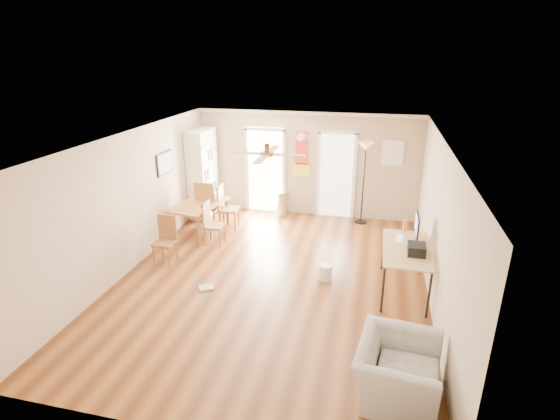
% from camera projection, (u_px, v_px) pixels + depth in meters
% --- Properties ---
extents(floor, '(7.00, 7.00, 0.00)m').
position_uv_depth(floor, '(273.00, 279.00, 7.88)').
color(floor, brown).
rests_on(floor, ground).
extents(ceiling, '(5.50, 7.00, 0.00)m').
position_uv_depth(ceiling, '(272.00, 140.00, 6.96)').
color(ceiling, silver).
rests_on(ceiling, floor).
extents(wall_back, '(5.50, 0.04, 2.60)m').
position_uv_depth(wall_back, '(306.00, 164.00, 10.61)').
color(wall_back, beige).
rests_on(wall_back, floor).
extents(wall_front, '(5.50, 0.04, 2.60)m').
position_uv_depth(wall_front, '(186.00, 338.00, 4.23)').
color(wall_front, beige).
rests_on(wall_front, floor).
extents(wall_left, '(0.04, 7.00, 2.60)m').
position_uv_depth(wall_left, '(130.00, 202.00, 8.01)').
color(wall_left, beige).
rests_on(wall_left, floor).
extents(wall_right, '(0.04, 7.00, 2.60)m').
position_uv_depth(wall_right, '(438.00, 228.00, 6.84)').
color(wall_right, beige).
rests_on(wall_right, floor).
extents(crown_molding, '(5.50, 7.00, 0.08)m').
position_uv_depth(crown_molding, '(272.00, 142.00, 6.98)').
color(crown_molding, white).
rests_on(crown_molding, wall_back).
extents(kitchen_doorway, '(0.90, 0.10, 2.10)m').
position_uv_depth(kitchen_doorway, '(266.00, 172.00, 10.91)').
color(kitchen_doorway, white).
rests_on(kitchen_doorway, wall_back).
extents(bathroom_doorway, '(0.80, 0.10, 2.10)m').
position_uv_depth(bathroom_doorway, '(336.00, 176.00, 10.53)').
color(bathroom_doorway, white).
rests_on(bathroom_doorway, wall_back).
extents(wall_decal, '(0.46, 0.03, 1.10)m').
position_uv_depth(wall_decal, '(302.00, 154.00, 10.53)').
color(wall_decal, red).
rests_on(wall_decal, wall_back).
extents(ac_grille, '(0.50, 0.04, 0.60)m').
position_uv_depth(ac_grille, '(393.00, 153.00, 10.01)').
color(ac_grille, white).
rests_on(ac_grille, wall_back).
extents(framed_poster, '(0.04, 0.66, 0.48)m').
position_uv_depth(framed_poster, '(165.00, 163.00, 9.14)').
color(framed_poster, black).
rests_on(framed_poster, wall_left).
extents(ceiling_fan, '(1.24, 1.24, 0.20)m').
position_uv_depth(ceiling_fan, '(267.00, 154.00, 6.75)').
color(ceiling_fan, '#593819').
rests_on(ceiling_fan, ceiling).
extents(bookshelf, '(0.54, 1.02, 2.17)m').
position_uv_depth(bookshelf, '(202.00, 173.00, 10.63)').
color(bookshelf, silver).
rests_on(bookshelf, floor).
extents(dining_table, '(1.06, 1.53, 0.71)m').
position_uv_depth(dining_table, '(200.00, 218.00, 9.79)').
color(dining_table, olive).
rests_on(dining_table, floor).
extents(dining_chair_right_a, '(0.46, 0.46, 1.03)m').
position_uv_depth(dining_chair_right_a, '(229.00, 207.00, 10.00)').
color(dining_chair_right_a, '#A16534').
rests_on(dining_chair_right_a, floor).
extents(dining_chair_right_b, '(0.39, 0.39, 0.94)m').
position_uv_depth(dining_chair_right_b, '(214.00, 224.00, 9.18)').
color(dining_chair_right_b, olive).
rests_on(dining_chair_right_b, floor).
extents(dining_chair_near, '(0.39, 0.39, 0.94)m').
position_uv_depth(dining_chair_near, '(164.00, 240.00, 8.36)').
color(dining_chair_near, brown).
rests_on(dining_chair_near, floor).
extents(dining_chair_far, '(0.47, 0.47, 1.13)m').
position_uv_depth(dining_chair_far, '(208.00, 204.00, 10.08)').
color(dining_chair_far, '#9F5C33').
rests_on(dining_chair_far, floor).
extents(trash_can, '(0.32, 0.32, 0.63)m').
position_uv_depth(trash_can, '(283.00, 204.00, 10.82)').
color(trash_can, '#A9A9AB').
rests_on(trash_can, floor).
extents(torchiere_lamp, '(0.48, 0.48, 1.99)m').
position_uv_depth(torchiere_lamp, '(363.00, 184.00, 10.13)').
color(torchiere_lamp, black).
rests_on(torchiere_lamp, floor).
extents(computer_desk, '(0.78, 1.56, 0.83)m').
position_uv_depth(computer_desk, '(404.00, 270.00, 7.36)').
color(computer_desk, tan).
rests_on(computer_desk, floor).
extents(imac, '(0.13, 0.53, 0.49)m').
position_uv_depth(imac, '(417.00, 228.00, 7.38)').
color(imac, black).
rests_on(imac, computer_desk).
extents(keyboard, '(0.17, 0.40, 0.01)m').
position_uv_depth(keyboard, '(399.00, 238.00, 7.57)').
color(keyboard, white).
rests_on(keyboard, computer_desk).
extents(printer, '(0.29, 0.34, 0.17)m').
position_uv_depth(printer, '(416.00, 249.00, 6.97)').
color(printer, black).
rests_on(printer, computer_desk).
extents(orange_bottle, '(0.09, 0.09, 0.23)m').
position_uv_depth(orange_bottle, '(405.00, 225.00, 7.85)').
color(orange_bottle, '#F95F16').
rests_on(orange_bottle, computer_desk).
extents(wastebasket_a, '(0.27, 0.27, 0.29)m').
position_uv_depth(wastebasket_a, '(325.00, 272.00, 7.84)').
color(wastebasket_a, silver).
rests_on(wastebasket_a, floor).
extents(floor_cloth, '(0.32, 0.30, 0.04)m').
position_uv_depth(floor_cloth, '(206.00, 288.00, 7.57)').
color(floor_cloth, '#A1A19C').
rests_on(floor_cloth, floor).
extents(armchair, '(1.09, 1.21, 0.71)m').
position_uv_depth(armchair, '(398.00, 371.00, 5.13)').
color(armchair, '#9C9C97').
rests_on(armchair, floor).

